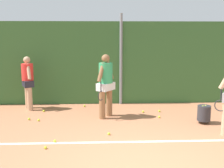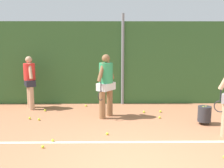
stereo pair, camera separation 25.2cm
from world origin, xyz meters
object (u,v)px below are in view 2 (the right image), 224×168
tennis_ball_4 (160,117)px  tennis_ball_11 (144,112)px  tennis_ball_9 (43,147)px  ball_hopper (204,114)px  tennis_ball_5 (86,106)px  player_backcourt_far (30,79)px  tennis_ball_8 (160,111)px  tennis_ball_7 (53,140)px  player_midcourt (106,82)px  tennis_ball_2 (30,118)px  tennis_ball_1 (107,134)px  tennis_ball_3 (39,119)px  tennis_ball_10 (45,110)px

tennis_ball_4 → tennis_ball_11: size_ratio=1.00×
tennis_ball_9 → tennis_ball_11: 3.78m
ball_hopper → tennis_ball_5: ball_hopper is taller
player_backcourt_far → tennis_ball_11: size_ratio=26.29×
ball_hopper → tennis_ball_8: ball_hopper is taller
player_backcourt_far → tennis_ball_7: size_ratio=26.29×
player_midcourt → tennis_ball_2: bearing=-49.2°
tennis_ball_1 → tennis_ball_3: bearing=147.9°
tennis_ball_4 → tennis_ball_10: (-3.53, 0.84, 0.00)m
tennis_ball_3 → tennis_ball_4: (3.49, 0.16, 0.00)m
player_midcourt → tennis_ball_10: 2.31m
tennis_ball_1 → tennis_ball_3: size_ratio=1.00×
tennis_ball_4 → tennis_ball_10: same height
tennis_ball_2 → player_midcourt: bearing=5.1°
tennis_ball_9 → tennis_ball_1: bearing=30.1°
tennis_ball_5 → tennis_ball_7: size_ratio=1.00×
player_midcourt → tennis_ball_8: (1.72, 0.49, -1.01)m
tennis_ball_3 → tennis_ball_9: size_ratio=1.00×
tennis_ball_4 → tennis_ball_10: size_ratio=1.00×
ball_hopper → tennis_ball_3: 4.63m
tennis_ball_8 → tennis_ball_5: bearing=162.0°
tennis_ball_11 → tennis_ball_2: bearing=-169.3°
tennis_ball_8 → tennis_ball_10: bearing=177.2°
tennis_ball_8 → tennis_ball_11: bearing=-175.0°
player_midcourt → tennis_ball_4: 1.88m
tennis_ball_4 → player_midcourt: bearing=174.0°
player_midcourt → tennis_ball_5: player_midcourt is taller
player_backcourt_far → tennis_ball_4: (4.08, -1.21, -0.94)m
tennis_ball_4 → tennis_ball_8: size_ratio=1.00×
player_midcourt → tennis_ball_3: (-1.92, -0.32, -1.01)m
player_backcourt_far → tennis_ball_10: (0.54, -0.37, -0.94)m
tennis_ball_7 → tennis_ball_10: bearing=105.8°
player_backcourt_far → tennis_ball_8: 4.36m
player_midcourt → tennis_ball_8: bearing=141.7°
tennis_ball_3 → tennis_ball_7: (0.71, -1.66, 0.00)m
ball_hopper → tennis_ball_3: size_ratio=7.78×
tennis_ball_3 → tennis_ball_10: size_ratio=1.00×
tennis_ball_7 → tennis_ball_8: (2.93, 2.47, 0.00)m
tennis_ball_2 → tennis_ball_10: same height
tennis_ball_2 → tennis_ball_5: same height
player_midcourt → ball_hopper: player_midcourt is taller
tennis_ball_3 → tennis_ball_4: same height
tennis_ball_5 → tennis_ball_7: same height
player_midcourt → tennis_ball_9: (-1.35, -2.36, -1.01)m
ball_hopper → tennis_ball_7: 4.11m
ball_hopper → tennis_ball_4: size_ratio=7.78×
player_midcourt → ball_hopper: (2.69, -0.72, -0.76)m
tennis_ball_2 → tennis_ball_9: bearing=-68.2°
ball_hopper → tennis_ball_3: ball_hopper is taller
player_midcourt → player_backcourt_far: bearing=-77.0°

